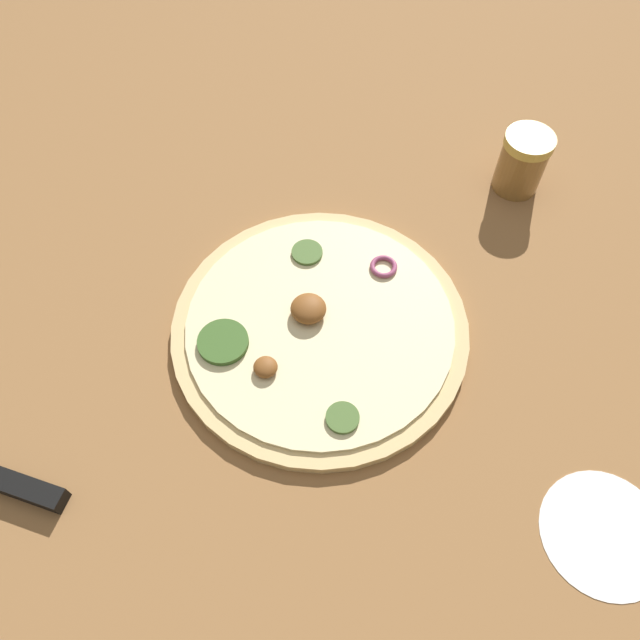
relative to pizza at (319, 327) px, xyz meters
name	(u,v)px	position (x,y,z in m)	size (l,w,h in m)	color
ground_plane	(320,331)	(0.00, 0.00, -0.01)	(3.00, 3.00, 0.00)	olive
pizza	(319,327)	(0.00, 0.00, 0.00)	(0.32, 0.32, 0.03)	#D6B77A
spice_jar	(522,162)	(0.33, -0.03, 0.03)	(0.06, 0.06, 0.08)	olive
flour_patch	(605,534)	(0.03, -0.33, -0.01)	(0.12, 0.12, 0.00)	white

